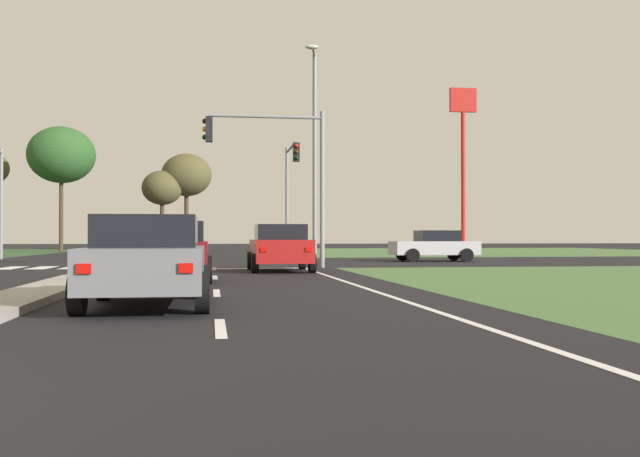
% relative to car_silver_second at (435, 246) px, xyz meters
% --- Properties ---
extents(ground_plane, '(200.00, 200.00, 0.00)m').
position_rel_car_silver_second_xyz_m(ground_plane, '(-14.11, -0.03, -0.76)').
color(ground_plane, black).
extents(grass_verge_far_right, '(35.00, 35.00, 0.01)m').
position_rel_car_silver_second_xyz_m(grass_verge_far_right, '(11.39, 24.47, -0.76)').
color(grass_verge_far_right, '#476B38').
rests_on(grass_verge_far_right, ground).
extents(median_island_near, '(1.20, 22.00, 0.14)m').
position_rel_car_silver_second_xyz_m(median_island_near, '(-14.11, -19.03, -0.69)').
color(median_island_near, gray).
rests_on(median_island_near, ground).
extents(median_island_far, '(1.20, 36.00, 0.14)m').
position_rel_car_silver_second_xyz_m(median_island_far, '(-14.11, 24.97, -0.69)').
color(median_island_far, gray).
rests_on(median_island_far, ground).
extents(lane_dash_near, '(0.14, 2.00, 0.01)m').
position_rel_car_silver_second_xyz_m(lane_dash_near, '(-10.61, -25.02, -0.76)').
color(lane_dash_near, silver).
rests_on(lane_dash_near, ground).
extents(lane_dash_second, '(0.14, 2.00, 0.01)m').
position_rel_car_silver_second_xyz_m(lane_dash_second, '(-10.61, -19.02, -0.76)').
color(lane_dash_second, silver).
rests_on(lane_dash_second, ground).
extents(lane_dash_third, '(0.14, 2.00, 0.01)m').
position_rel_car_silver_second_xyz_m(lane_dash_third, '(-10.61, -13.02, -0.76)').
color(lane_dash_third, silver).
rests_on(lane_dash_third, ground).
extents(lane_dash_fourth, '(0.14, 2.00, 0.01)m').
position_rel_car_silver_second_xyz_m(lane_dash_fourth, '(-10.61, -7.02, -0.76)').
color(lane_dash_fourth, silver).
rests_on(lane_dash_fourth, ground).
extents(edge_line_right, '(0.14, 24.00, 0.01)m').
position_rel_car_silver_second_xyz_m(edge_line_right, '(-7.26, -18.03, -0.76)').
color(edge_line_right, silver).
rests_on(edge_line_right, ground).
extents(stop_bar_near, '(6.40, 0.50, 0.01)m').
position_rel_car_silver_second_xyz_m(stop_bar_near, '(-10.31, -7.03, -0.76)').
color(stop_bar_near, silver).
rests_on(stop_bar_near, ground).
extents(crosswalk_bar_third, '(0.70, 2.80, 0.01)m').
position_rel_car_silver_second_xyz_m(crosswalk_bar_third, '(-18.21, -5.23, -0.76)').
color(crosswalk_bar_third, silver).
rests_on(crosswalk_bar_third, ground).
extents(crosswalk_bar_fourth, '(0.70, 2.80, 0.01)m').
position_rel_car_silver_second_xyz_m(crosswalk_bar_fourth, '(-17.06, -5.23, -0.76)').
color(crosswalk_bar_fourth, silver).
rests_on(crosswalk_bar_fourth, ground).
extents(crosswalk_bar_fifth, '(0.70, 2.80, 0.01)m').
position_rel_car_silver_second_xyz_m(crosswalk_bar_fifth, '(-15.91, -5.23, -0.76)').
color(crosswalk_bar_fifth, silver).
rests_on(crosswalk_bar_fifth, ground).
extents(crosswalk_bar_sixth, '(0.70, 2.80, 0.01)m').
position_rel_car_silver_second_xyz_m(crosswalk_bar_sixth, '(-14.76, -5.23, -0.76)').
color(crosswalk_bar_sixth, silver).
rests_on(crosswalk_bar_sixth, ground).
extents(car_silver_second, '(4.15, 2.07, 1.49)m').
position_rel_car_silver_second_xyz_m(car_silver_second, '(0.00, 0.00, 0.00)').
color(car_silver_second, '#B7B7BC').
rests_on(car_silver_second, ground).
extents(car_maroon_third, '(2.01, 4.23, 1.58)m').
position_rel_car_silver_second_xyz_m(car_maroon_third, '(-11.70, -14.66, 0.04)').
color(car_maroon_third, maroon).
rests_on(car_maroon_third, ground).
extents(car_white_fourth, '(2.10, 4.18, 1.50)m').
position_rel_car_silver_second_xyz_m(car_white_fourth, '(-16.37, 23.00, 0.01)').
color(car_white_fourth, silver).
rests_on(car_white_fourth, ground).
extents(car_grey_fifth, '(2.05, 4.26, 1.52)m').
position_rel_car_silver_second_xyz_m(car_grey_fifth, '(-11.77, -21.87, 0.01)').
color(car_grey_fifth, slate).
rests_on(car_grey_fifth, ground).
extents(car_red_seventh, '(2.09, 4.23, 1.60)m').
position_rel_car_silver_second_xyz_m(car_red_seventh, '(-8.38, -9.30, 0.05)').
color(car_red_seventh, '#A31919').
rests_on(car_red_seventh, ground).
extents(traffic_signal_near_right, '(4.64, 0.32, 5.98)m').
position_rel_car_silver_second_xyz_m(traffic_signal_near_right, '(-8.12, -6.63, 3.34)').
color(traffic_signal_near_right, gray).
rests_on(traffic_signal_near_right, ground).
extents(traffic_signal_far_right, '(0.32, 4.86, 6.19)m').
position_rel_car_silver_second_xyz_m(traffic_signal_far_right, '(-6.51, 4.90, 3.48)').
color(traffic_signal_far_right, gray).
rests_on(traffic_signal_far_right, ground).
extents(street_lamp_second, '(0.78, 2.20, 9.44)m').
position_rel_car_silver_second_xyz_m(street_lamp_second, '(-6.13, -1.82, 4.50)').
color(street_lamp_second, gray).
rests_on(street_lamp_second, ground).
extents(fastfood_pole_sign, '(1.80, 0.40, 11.14)m').
position_rel_car_silver_second_xyz_m(fastfood_pole_sign, '(5.95, 12.80, 7.39)').
color(fastfood_pole_sign, red).
rests_on(fastfood_pole_sign, ground).
extents(treeline_third, '(5.48, 5.48, 10.30)m').
position_rel_car_silver_second_xyz_m(treeline_third, '(-22.93, 28.75, 7.18)').
color(treeline_third, '#423323').
rests_on(treeline_third, ground).
extents(treeline_fourth, '(3.53, 3.53, 6.99)m').
position_rel_car_silver_second_xyz_m(treeline_fourth, '(-14.92, 31.14, 4.67)').
color(treeline_fourth, '#423323').
rests_on(treeline_fourth, ground).
extents(treeline_fifth, '(4.44, 4.44, 8.59)m').
position_rel_car_silver_second_xyz_m(treeline_fifth, '(-12.86, 31.98, 5.90)').
color(treeline_fifth, '#423323').
rests_on(treeline_fifth, ground).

